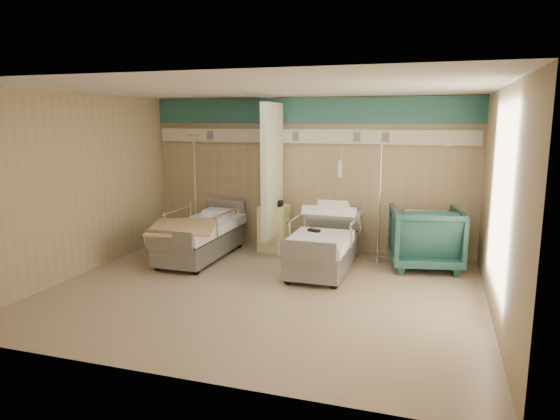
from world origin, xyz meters
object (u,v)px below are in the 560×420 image
(iv_stand_left, at_px, (196,224))
(bed_right, at_px, (324,251))
(bed_left, at_px, (201,241))
(iv_stand_right, at_px, (378,238))
(bedside_cabinet, at_px, (274,228))
(visitor_armchair, at_px, (425,237))

(iv_stand_left, bearing_deg, bed_right, -16.20)
(bed_left, bearing_deg, iv_stand_left, 121.65)
(bed_left, xyz_separation_m, iv_stand_right, (2.97, 0.73, 0.10))
(bed_right, xyz_separation_m, iv_stand_right, (0.77, 0.73, 0.10))
(bedside_cabinet, xyz_separation_m, visitor_armchair, (2.69, -0.30, 0.08))
(bed_right, distance_m, bed_left, 2.20)
(bedside_cabinet, bearing_deg, bed_left, -139.40)
(bedside_cabinet, distance_m, visitor_armchair, 2.71)
(iv_stand_right, bearing_deg, bed_right, -136.76)
(visitor_armchair, bearing_deg, bed_left, -1.51)
(bed_left, relative_size, iv_stand_right, 1.07)
(bedside_cabinet, relative_size, iv_stand_right, 0.42)
(bed_left, xyz_separation_m, bedside_cabinet, (1.05, 0.90, 0.11))
(bedside_cabinet, relative_size, visitor_armchair, 0.76)
(bed_left, xyz_separation_m, visitor_armchair, (3.74, 0.60, 0.19))
(bedside_cabinet, xyz_separation_m, iv_stand_left, (-1.53, -0.12, 0.01))
(bed_right, distance_m, bedside_cabinet, 1.46)
(bed_left, distance_m, visitor_armchair, 3.79)
(bed_right, relative_size, visitor_armchair, 1.93)
(visitor_armchair, relative_size, iv_stand_right, 0.55)
(visitor_armchair, bearing_deg, bedside_cabinet, -16.99)
(iv_stand_left, bearing_deg, bed_left, -58.35)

